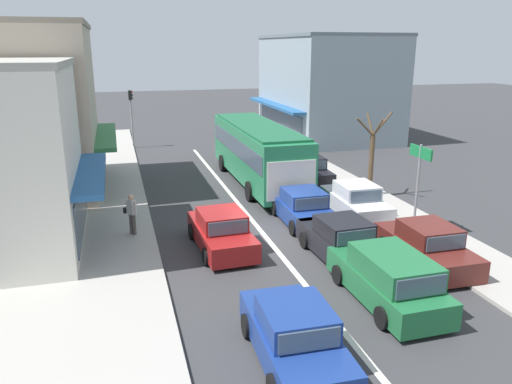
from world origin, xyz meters
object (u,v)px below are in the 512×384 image
sedan_adjacent_lane_trail (342,241)px  directional_road_sign (419,168)px  wagon_behind_bus_mid (388,279)px  sedan_behind_bus_near (221,232)px  sedan_queue_gap_filler (303,208)px  parked_sedan_kerb_front (427,246)px  pedestrian_with_handbag_near (131,212)px  parked_sedan_kerb_second (355,201)px  parked_sedan_kerb_third (307,170)px  traffic_light_downstreet (131,109)px  city_bus (258,150)px  street_tree_right (372,158)px  sedan_queue_far_back (294,336)px

sedan_adjacent_lane_trail → directional_road_sign: directional_road_sign is taller
wagon_behind_bus_mid → directional_road_sign: directional_road_sign is taller
sedan_behind_bus_near → sedan_queue_gap_filler: same height
wagon_behind_bus_mid → parked_sedan_kerb_front: bearing=37.4°
pedestrian_with_handbag_near → parked_sedan_kerb_second: bearing=0.6°
parked_sedan_kerb_second → parked_sedan_kerb_third: size_ratio=1.00×
sedan_queue_gap_filler → pedestrian_with_handbag_near: 7.01m
sedan_adjacent_lane_trail → sedan_behind_bus_near: bearing=152.5°
sedan_queue_gap_filler → traffic_light_downstreet: (-6.16, 18.84, 2.19)m
wagon_behind_bus_mid → pedestrian_with_handbag_near: 10.08m
city_bus → street_tree_right: 6.13m
sedan_behind_bus_near → parked_sedan_kerb_second: 6.84m
parked_sedan_kerb_third → directional_road_sign: bearing=-81.5°
sedan_adjacent_lane_trail → parked_sedan_kerb_second: bearing=57.9°
sedan_adjacent_lane_trail → sedan_queue_far_back: size_ratio=1.00×
sedan_adjacent_lane_trail → parked_sedan_kerb_second: same height
sedan_queue_far_back → pedestrian_with_handbag_near: 9.85m
traffic_light_downstreet → street_tree_right: (10.72, -16.17, -0.85)m
parked_sedan_kerb_second → sedan_queue_far_back: bearing=-123.8°
city_bus → sedan_queue_far_back: (-3.58, -15.68, -1.22)m
sedan_queue_gap_filler → parked_sedan_kerb_second: bearing=7.5°
wagon_behind_bus_mid → sedan_adjacent_lane_trail: (0.06, 3.24, -0.08)m
city_bus → sedan_adjacent_lane_trail: (0.08, -10.48, -1.22)m
sedan_queue_far_back → parked_sedan_kerb_front: (6.23, 3.96, 0.00)m
sedan_behind_bus_near → parked_sedan_kerb_third: (6.51, 8.00, 0.00)m
pedestrian_with_handbag_near → wagon_behind_bus_mid: bearing=-46.5°
sedan_queue_gap_filler → parked_sedan_kerb_second: (2.61, 0.35, 0.00)m
sedan_behind_bus_near → sedan_adjacent_lane_trail: bearing=-27.5°
sedan_adjacent_lane_trail → street_tree_right: bearing=54.9°
parked_sedan_kerb_front → street_tree_right: size_ratio=1.00×
sedan_behind_bus_near → parked_sedan_kerb_front: same height
sedan_queue_far_back → sedan_queue_gap_filler: bearing=67.9°
city_bus → parked_sedan_kerb_second: size_ratio=2.56×
wagon_behind_bus_mid → sedan_adjacent_lane_trail: bearing=89.0°
directional_road_sign → sedan_behind_bus_near: bearing=176.5°
parked_sedan_kerb_second → sedan_adjacent_lane_trail: bearing=-122.1°
sedan_queue_far_back → parked_sedan_kerb_front: 7.39m
sedan_queue_far_back → traffic_light_downstreet: traffic_light_downstreet is taller
city_bus → sedan_behind_bus_near: city_bus is taller
sedan_queue_gap_filler → parked_sedan_kerb_front: size_ratio=1.00×
parked_sedan_kerb_second → sedan_queue_gap_filler: bearing=-172.5°
sedan_queue_gap_filler → pedestrian_with_handbag_near: pedestrian_with_handbag_near is taller
parked_sedan_kerb_third → traffic_light_downstreet: (-8.79, 12.63, 2.19)m
sedan_adjacent_lane_trail → pedestrian_with_handbag_near: 8.10m
city_bus → pedestrian_with_handbag_near: bearing=-137.1°
sedan_queue_far_back → street_tree_right: (8.22, 11.67, 1.34)m
sedan_queue_gap_filler → parked_sedan_kerb_front: bearing=-63.0°
street_tree_right → sedan_queue_gap_filler: bearing=-149.7°
sedan_queue_far_back → pedestrian_with_handbag_near: bearing=109.8°
sedan_queue_gap_filler → parked_sedan_kerb_third: bearing=67.1°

